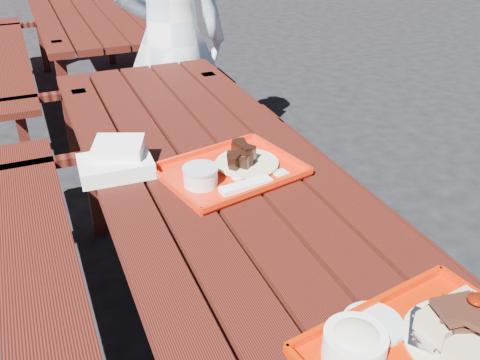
{
  "coord_description": "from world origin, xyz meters",
  "views": [
    {
      "loc": [
        -0.5,
        -1.36,
        1.56
      ],
      "look_at": [
        0.0,
        -0.15,
        0.82
      ],
      "focal_mm": 40.0,
      "sensor_mm": 36.0,
      "label": 1
    }
  ],
  "objects_px": {
    "picnic_table_near": "(222,228)",
    "person": "(172,43)",
    "near_tray": "(427,346)",
    "picnic_table_far": "(88,31)",
    "far_tray": "(230,170)"
  },
  "relations": [
    {
      "from": "near_tray",
      "to": "person",
      "type": "bearing_deg",
      "value": 86.44
    },
    {
      "from": "picnic_table_near",
      "to": "near_tray",
      "type": "height_order",
      "value": "near_tray"
    },
    {
      "from": "picnic_table_far",
      "to": "far_tray",
      "type": "height_order",
      "value": "far_tray"
    },
    {
      "from": "picnic_table_near",
      "to": "person",
      "type": "relative_size",
      "value": 1.49
    },
    {
      "from": "picnic_table_near",
      "to": "picnic_table_far",
      "type": "distance_m",
      "value": 2.8
    },
    {
      "from": "near_tray",
      "to": "far_tray",
      "type": "relative_size",
      "value": 1.08
    },
    {
      "from": "near_tray",
      "to": "picnic_table_far",
      "type": "bearing_deg",
      "value": 91.66
    },
    {
      "from": "picnic_table_near",
      "to": "picnic_table_far",
      "type": "height_order",
      "value": "same"
    },
    {
      "from": "picnic_table_near",
      "to": "person",
      "type": "bearing_deg",
      "value": 79.96
    },
    {
      "from": "near_tray",
      "to": "picnic_table_near",
      "type": "bearing_deg",
      "value": 97.27
    },
    {
      "from": "picnic_table_near",
      "to": "far_tray",
      "type": "distance_m",
      "value": 0.21
    },
    {
      "from": "near_tray",
      "to": "person",
      "type": "distance_m",
      "value": 2.18
    },
    {
      "from": "far_tray",
      "to": "picnic_table_near",
      "type": "bearing_deg",
      "value": -176.0
    },
    {
      "from": "picnic_table_near",
      "to": "far_tray",
      "type": "relative_size",
      "value": 5.09
    },
    {
      "from": "picnic_table_near",
      "to": "picnic_table_far",
      "type": "relative_size",
      "value": 1.0
    }
  ]
}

